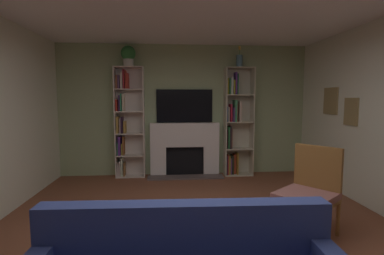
{
  "coord_description": "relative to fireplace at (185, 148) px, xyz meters",
  "views": [
    {
      "loc": [
        -0.34,
        -2.84,
        1.6
      ],
      "look_at": [
        0.0,
        1.27,
        1.18
      ],
      "focal_mm": 26.95,
      "sensor_mm": 36.0,
      "label": 1
    }
  ],
  "objects": [
    {
      "name": "potted_plant",
      "position": [
        -1.11,
        -0.05,
        1.88
      ],
      "size": [
        0.29,
        0.29,
        0.4
      ],
      "color": "silver",
      "rests_on": "bookshelf_left"
    },
    {
      "name": "wall_back_accent",
      "position": [
        0.0,
        0.13,
        0.78
      ],
      "size": [
        5.24,
        0.06,
        2.7
      ],
      "primitive_type": "cube",
      "color": "#9CAE81",
      "rests_on": "ground_plane"
    },
    {
      "name": "armchair",
      "position": [
        1.3,
        -2.76,
        -0.04
      ],
      "size": [
        0.83,
        0.82,
        1.03
      ],
      "color": "brown",
      "rests_on": "ground_plane"
    },
    {
      "name": "bookshelf_left",
      "position": [
        -1.18,
        0.0,
        0.57
      ],
      "size": [
        0.58,
        0.27,
        2.23
      ],
      "color": "silver",
      "rests_on": "ground_plane"
    },
    {
      "name": "vase_with_flowers",
      "position": [
        1.11,
        -0.05,
        1.8
      ],
      "size": [
        0.13,
        0.13,
        0.43
      ],
      "color": "slate",
      "rests_on": "bookshelf_right"
    },
    {
      "name": "tv",
      "position": [
        0.0,
        0.07,
        0.88
      ],
      "size": [
        1.16,
        0.06,
        0.68
      ],
      "primitive_type": "cube",
      "color": "black",
      "rests_on": "fireplace"
    },
    {
      "name": "bookshelf_right",
      "position": [
        1.04,
        -0.03,
        0.5
      ],
      "size": [
        0.58,
        0.33,
        2.23
      ],
      "color": "beige",
      "rests_on": "ground_plane"
    },
    {
      "name": "fireplace",
      "position": [
        0.0,
        0.0,
        0.0
      ],
      "size": [
        1.52,
        0.49,
        1.1
      ],
      "color": "white",
      "rests_on": "ground_plane"
    },
    {
      "name": "ground_plane",
      "position": [
        0.0,
        -3.06,
        -0.57
      ],
      "size": [
        7.59,
        7.59,
        0.0
      ],
      "primitive_type": "plane",
      "color": "brown"
    }
  ]
}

